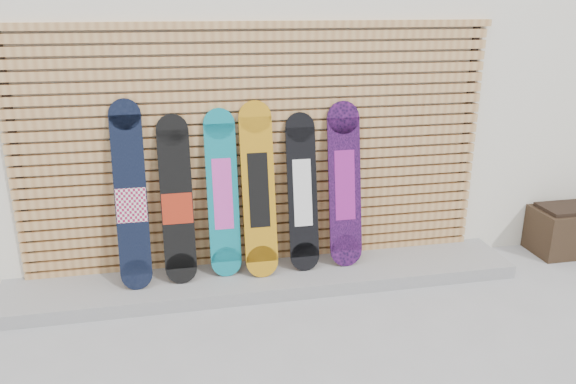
# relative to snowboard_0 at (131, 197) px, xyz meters

# --- Properties ---
(ground) EXTENTS (80.00, 80.00, 0.00)m
(ground) POSITION_rel_snowboard_0_xyz_m (1.27, -0.75, -0.90)
(ground) COLOR gray
(ground) RESTS_ON ground
(building) EXTENTS (12.00, 5.00, 3.60)m
(building) POSITION_rel_snowboard_0_xyz_m (1.77, 2.75, 0.90)
(building) COLOR silver
(building) RESTS_ON ground
(concrete_step) EXTENTS (4.60, 0.70, 0.12)m
(concrete_step) POSITION_rel_snowboard_0_xyz_m (1.12, -0.07, -0.84)
(concrete_step) COLOR gray
(concrete_step) RESTS_ON ground
(slat_wall) EXTENTS (4.26, 0.08, 2.29)m
(slat_wall) POSITION_rel_snowboard_0_xyz_m (1.12, 0.22, 0.31)
(slat_wall) COLOR #B17F4A
(slat_wall) RESTS_ON ground
(snowboard_0) EXTENTS (0.26, 0.38, 1.58)m
(snowboard_0) POSITION_rel_snowboard_0_xyz_m (0.00, 0.00, 0.00)
(snowboard_0) COLOR black
(snowboard_0) RESTS_ON concrete_step
(snowboard_1) EXTENTS (0.27, 0.34, 1.44)m
(snowboard_1) POSITION_rel_snowboard_0_xyz_m (0.37, 0.02, -0.07)
(snowboard_1) COLOR black
(snowboard_1) RESTS_ON concrete_step
(snowboard_2) EXTENTS (0.27, 0.28, 1.47)m
(snowboard_2) POSITION_rel_snowboard_0_xyz_m (0.77, 0.05, -0.04)
(snowboard_2) COLOR #0D7180
(snowboard_2) RESTS_ON concrete_step
(snowboard_3) EXTENTS (0.29, 0.37, 1.53)m
(snowboard_3) POSITION_rel_snowboard_0_xyz_m (1.08, 0.01, -0.01)
(snowboard_3) COLOR #B07812
(snowboard_3) RESTS_ON concrete_step
(snowboard_4) EXTENTS (0.27, 0.32, 1.41)m
(snowboard_4) POSITION_rel_snowboard_0_xyz_m (1.48, 0.03, -0.07)
(snowboard_4) COLOR black
(snowboard_4) RESTS_ON concrete_step
(snowboard_5) EXTENTS (0.30, 0.30, 1.49)m
(snowboard_5) POSITION_rel_snowboard_0_xyz_m (1.88, 0.04, -0.03)
(snowboard_5) COLOR black
(snowboard_5) RESTS_ON concrete_step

